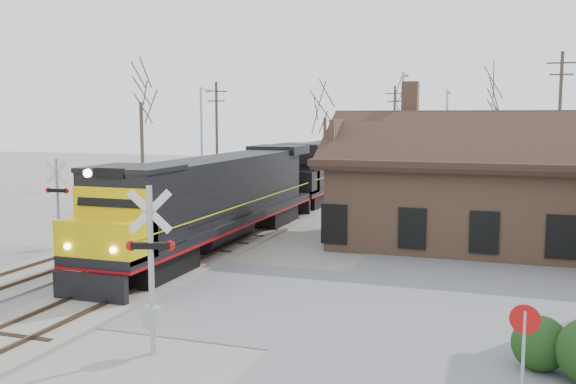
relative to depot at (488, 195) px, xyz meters
name	(u,v)px	position (x,y,z in m)	size (l,w,h in m)	color
ground	(132,286)	(-11.99, -12.00, -2.41)	(140.00, 140.00, 0.00)	gray
road	(132,285)	(-11.99, -12.00, -2.39)	(60.00, 9.00, 0.03)	slate
track_main	(274,221)	(-11.99, 3.00, -2.34)	(3.40, 90.00, 0.24)	gray
track_siding	(204,217)	(-16.49, 3.00, -2.34)	(3.40, 90.00, 0.24)	gray
depot	(488,195)	(0.00, 0.00, 0.00)	(15.20, 9.31, 7.90)	#8B6248
locomotive_lead	(213,200)	(-11.99, -5.15, -0.09)	(2.97, 19.90, 4.42)	black
locomotive_trailing	(328,167)	(-11.99, 15.03, -0.09)	(2.97, 19.90, 4.18)	black
crossbuck_near	(151,277)	(-7.74, -17.67, -0.36)	(1.22, 0.48, 4.41)	#A5A8AD
crossbuck_far	(58,207)	(-18.76, -7.48, -0.43)	(1.21, 0.32, 4.23)	#A5A8AD
do_not_enter_sign	(524,334)	(1.29, -17.60, -0.88)	(0.65, 0.12, 2.18)	#A5A8AD
hedge_a	(540,343)	(1.73, -15.58, -1.73)	(1.35, 1.35, 1.35)	black
streetlight_a	(203,138)	(-19.51, 8.99, 2.19)	(0.25, 2.04, 8.14)	#A5A8AD
streetlight_b	(402,132)	(-5.94, 11.67, 2.67)	(0.25, 2.04, 9.08)	#A5A8AD
streetlight_c	(446,134)	(-3.99, 22.42, 2.26)	(0.25, 2.04, 8.28)	#A5A8AD
utility_pole_a	(217,133)	(-22.77, 18.26, 2.32)	(2.00, 0.24, 9.01)	#382D23
utility_pole_b	(394,129)	(-10.38, 34.87, 2.44)	(2.00, 0.24, 9.25)	#382D23
utility_pole_c	(559,124)	(4.21, 17.79, 3.16)	(2.00, 0.24, 10.66)	#382D23
tree_a	(141,88)	(-29.72, 17.60, 6.17)	(4.91, 4.91, 12.03)	#382D23
tree_b	(325,107)	(-15.88, 27.86, 4.56)	(3.99, 3.99, 9.79)	#382D23
tree_c	(405,102)	(-9.77, 38.09, 5.22)	(4.37, 4.37, 10.71)	#382D23
tree_d	(501,99)	(0.12, 27.53, 5.21)	(4.37, 4.37, 10.70)	#382D23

